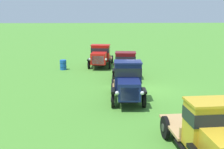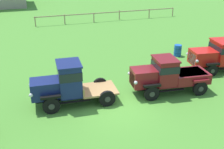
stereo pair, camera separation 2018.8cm
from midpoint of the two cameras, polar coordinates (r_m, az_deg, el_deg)
The scene contains 6 objects.
ground_plane at distance 13.37m, azimuth -23.28°, elevation -16.50°, with size 240.00×240.00×0.00m, color #47842D.
vintage_truck_foreground_near at distance 6.60m, azimuth -57.35°, elevation -44.97°, with size 4.93×2.06×2.22m.
vintage_truck_second_in_line at distance 11.48m, azimuth -34.41°, elevation -15.95°, with size 4.64×2.07×2.32m.
vintage_truck_midrow_center at distance 16.06m, azimuth -22.52°, elevation -7.31°, with size 4.67×2.24×2.10m.
vintage_truck_far_side at distance 21.00m, azimuth -23.05°, elevation -2.81°, with size 5.05×2.52×2.07m.
oil_drum_beside_row at distance 21.66m, azimuth -32.09°, elevation -5.04°, with size 0.59×0.59×0.88m.
Camera 1 is at (-17.58, 2.95, 4.99)m, focal length 45.00 mm.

